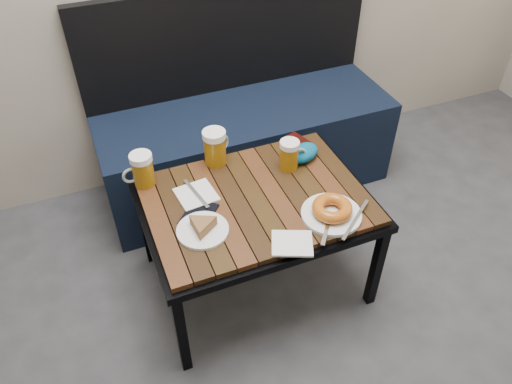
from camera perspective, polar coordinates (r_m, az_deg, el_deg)
name	(u,v)px	position (r m, az deg, el deg)	size (l,w,h in m)	color
bench	(244,138)	(2.48, -1.35, 6.24)	(1.40, 0.50, 0.95)	black
cafe_table	(256,206)	(1.87, 0.00, -1.65)	(0.84, 0.62, 0.47)	black
beer_mug_left	(142,170)	(1.90, -12.89, 2.52)	(0.12, 0.09, 0.13)	#905F0B
beer_mug_centre	(215,147)	(1.97, -4.68, 5.17)	(0.14, 0.12, 0.15)	#905F0B
beer_mug_right	(290,155)	(1.94, 3.87, 4.29)	(0.11, 0.08, 0.12)	#905F0B
plate_pie	(202,228)	(1.71, -6.15, -4.06)	(0.18, 0.18, 0.05)	white
plate_bagel	(332,211)	(1.77, 8.66, -2.16)	(0.26, 0.24, 0.06)	white
napkin_left	(196,195)	(1.86, -6.84, -0.31)	(0.15, 0.18, 0.01)	white
napkin_right	(292,243)	(1.68, 4.15, -5.88)	(0.17, 0.16, 0.01)	white
passport_navy	(199,214)	(1.78, -6.55, -2.52)	(0.10, 0.14, 0.01)	black
passport_burgundy	(297,141)	(2.12, 4.69, 5.80)	(0.08, 0.11, 0.01)	black
knit_pouch	(303,153)	(2.01, 5.40, 4.47)	(0.14, 0.09, 0.06)	navy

